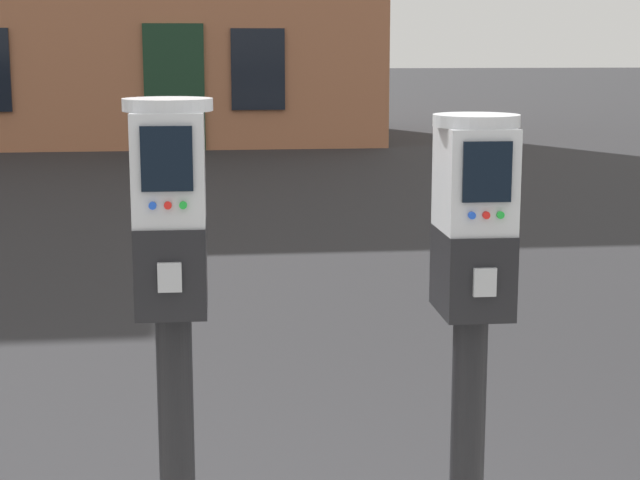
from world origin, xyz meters
name	(u,v)px	position (x,y,z in m)	size (l,w,h in m)	color
parking_meter_near_kerb	(172,285)	(-0.45, -0.31, 1.15)	(0.22, 0.25, 1.47)	black
parking_meter_twin_adjacent	(472,289)	(0.31, -0.31, 1.12)	(0.22, 0.25, 1.42)	black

